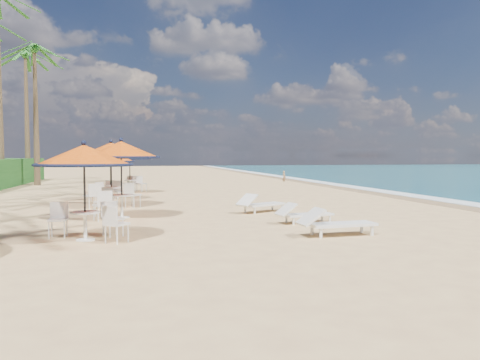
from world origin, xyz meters
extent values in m
plane|color=tan|center=(0.00, 0.00, 0.00)|extent=(160.00, 160.00, 0.00)
cube|color=white|center=(9.30, 10.00, 0.00)|extent=(1.20, 140.00, 0.04)
cube|color=olive|center=(8.40, 10.00, 0.00)|extent=(1.40, 140.00, 0.02)
cylinder|color=black|center=(-5.47, -0.31, 1.15)|extent=(0.05, 0.05, 2.29)
cone|color=#D05112|center=(-5.47, -0.31, 2.05)|extent=(2.29, 2.29, 0.50)
torus|color=black|center=(-5.47, -0.31, 1.82)|extent=(2.30, 2.30, 0.07)
sphere|color=black|center=(-5.47, -0.31, 2.33)|extent=(0.12, 0.12, 0.12)
cylinder|color=white|center=(-5.47, -0.31, 0.68)|extent=(0.70, 0.70, 0.04)
cylinder|color=white|center=(-5.47, -0.31, 0.35)|extent=(0.08, 0.08, 0.70)
cylinder|color=black|center=(-4.73, 3.68, 1.25)|extent=(0.05, 0.05, 2.50)
cone|color=#D05112|center=(-4.73, 3.68, 2.23)|extent=(2.50, 2.50, 0.54)
torus|color=black|center=(-4.73, 3.68, 1.98)|extent=(2.50, 2.50, 0.08)
sphere|color=black|center=(-4.73, 3.68, 2.54)|extent=(0.13, 0.13, 0.13)
cylinder|color=white|center=(-4.73, 3.68, 0.74)|extent=(0.76, 0.76, 0.04)
cylinder|color=white|center=(-4.73, 3.68, 0.38)|extent=(0.09, 0.09, 0.76)
cylinder|color=black|center=(-5.23, 7.34, 1.28)|extent=(0.06, 0.06, 2.55)
cone|color=#D05112|center=(-5.23, 7.34, 2.28)|extent=(2.55, 2.55, 0.56)
torus|color=black|center=(-5.23, 7.34, 2.02)|extent=(2.55, 2.55, 0.08)
sphere|color=black|center=(-5.23, 7.34, 2.60)|extent=(0.13, 0.13, 0.13)
cylinder|color=white|center=(-5.23, 7.34, 0.75)|extent=(0.78, 0.78, 0.04)
cylinder|color=white|center=(-5.23, 7.34, 0.39)|extent=(0.09, 0.09, 0.78)
cylinder|color=black|center=(-5.42, 10.40, 1.12)|extent=(0.05, 0.05, 2.24)
cone|color=#D05112|center=(-5.42, 10.40, 1.99)|extent=(2.24, 2.24, 0.49)
torus|color=black|center=(-5.42, 10.40, 1.77)|extent=(2.24, 2.24, 0.07)
sphere|color=black|center=(-5.42, 10.40, 2.28)|extent=(0.12, 0.12, 0.12)
cylinder|color=white|center=(-5.42, 10.40, 0.66)|extent=(0.68, 0.68, 0.04)
cylinder|color=white|center=(-5.42, 10.40, 0.34)|extent=(0.08, 0.08, 0.68)
cylinder|color=black|center=(-4.60, 14.23, 1.16)|extent=(0.05, 0.05, 2.33)
cone|color=#D05112|center=(-4.60, 14.23, 2.07)|extent=(2.33, 2.33, 0.51)
torus|color=black|center=(-4.60, 14.23, 1.84)|extent=(2.33, 2.33, 0.07)
sphere|color=black|center=(-4.60, 14.23, 2.37)|extent=(0.12, 0.12, 0.12)
cylinder|color=white|center=(-4.60, 14.23, 0.69)|extent=(0.71, 0.71, 0.04)
cylinder|color=white|center=(-4.60, 14.23, 0.35)|extent=(0.08, 0.08, 0.71)
cube|color=white|center=(0.84, -0.98, 0.29)|extent=(1.77, 0.73, 0.07)
cube|color=white|center=(-0.03, -1.04, 0.51)|extent=(0.61, 0.67, 0.43)
cube|color=white|center=(0.84, -0.98, 0.12)|extent=(0.06, 0.06, 0.24)
cube|color=white|center=(0.80, 1.31, 0.25)|extent=(1.59, 0.80, 0.06)
cube|color=white|center=(0.05, 1.18, 0.45)|extent=(0.59, 0.63, 0.38)
cube|color=white|center=(0.80, 1.31, 0.11)|extent=(0.05, 0.05, 0.21)
cube|color=white|center=(0.22, 4.24, 0.27)|extent=(1.74, 1.33, 0.07)
cube|color=white|center=(-0.50, 3.84, 0.49)|extent=(0.77, 0.80, 0.41)
cube|color=white|center=(0.22, 4.24, 0.12)|extent=(0.06, 0.06, 0.23)
cone|color=brown|center=(-10.89, 22.31, 4.62)|extent=(0.44, 0.44, 9.24)
sphere|color=#194E16|center=(-10.89, 22.31, 9.24)|extent=(0.56, 0.56, 0.56)
cone|color=brown|center=(-12.57, 27.55, 4.91)|extent=(0.44, 0.44, 9.83)
sphere|color=#194E16|center=(-12.57, 27.55, 9.83)|extent=(0.56, 0.56, 0.56)
imported|color=#8F6B48|center=(6.74, 21.99, 0.46)|extent=(0.33, 0.39, 0.91)
camera|label=1|loc=(-4.27, -11.96, 2.04)|focal=35.00mm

